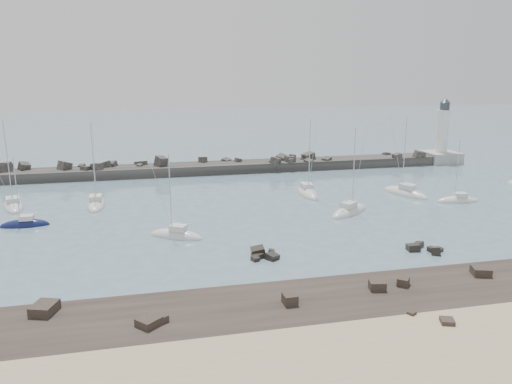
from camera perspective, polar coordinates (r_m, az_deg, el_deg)
ground at (r=63.58m, az=2.72°, el=-4.31°), size 400.00×400.00×0.00m
sand_strip at (r=36.64m, az=17.01°, el=-19.49°), size 140.00×14.00×1.00m
rock_shelf at (r=44.42m, az=10.68°, el=-12.83°), size 140.00×12.23×1.81m
rock_cluster_near at (r=54.71m, az=0.59°, el=-7.19°), size 3.30×3.58×1.54m
rock_cluster_far at (r=59.15m, az=18.62°, el=-6.23°), size 4.03×4.05×1.38m
breakwater at (r=98.48m, az=-7.88°, el=2.29°), size 115.00×7.31×5.24m
lighthouse at (r=116.36m, az=20.40°, el=4.72°), size 7.00×7.00×14.60m
sailboat_1 at (r=82.03m, az=-25.98°, el=-1.46°), size 5.02×9.18×13.79m
sailboat_2 at (r=71.47m, az=-24.90°, el=-3.44°), size 6.11×1.93×9.86m
sailboat_3 at (r=78.22m, az=-17.78°, el=-1.39°), size 2.67×8.45×13.39m
sailboat_4 at (r=61.41m, az=-9.11°, el=-4.99°), size 6.99×5.34×11.08m
sailboat_5 at (r=81.59m, az=5.87°, el=-0.16°), size 2.71×8.37×13.35m
sailboat_6 at (r=71.89m, az=10.62°, el=-2.26°), size 8.10×6.89×13.06m
sailboat_7 at (r=82.63m, az=22.06°, el=-0.96°), size 6.76×2.84×10.52m
sailboat_8 at (r=84.56m, az=16.68°, el=-0.18°), size 5.63×9.00×13.77m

